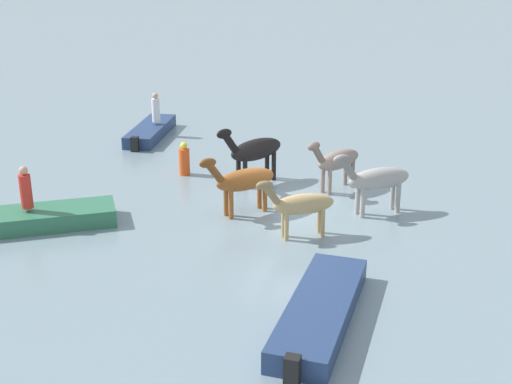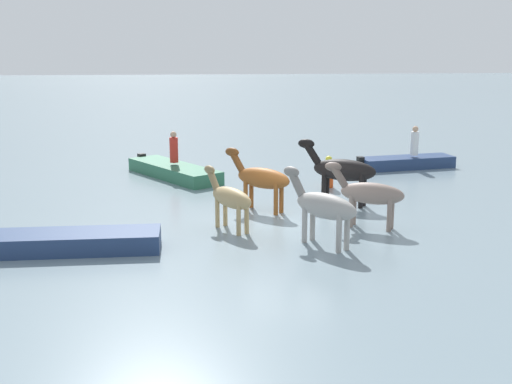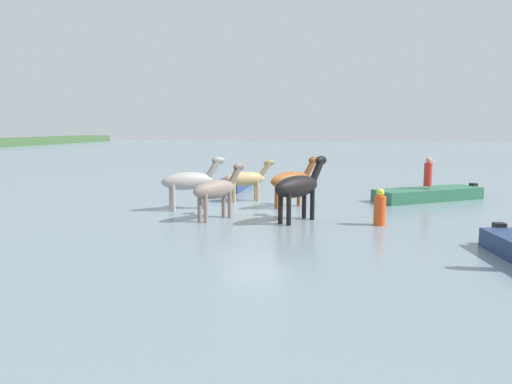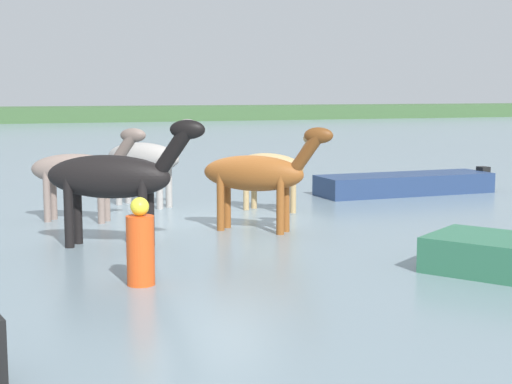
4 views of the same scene
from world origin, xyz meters
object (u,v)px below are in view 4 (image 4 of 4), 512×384
at_px(horse_rear_stallion, 146,158).
at_px(horse_chestnut_trailing, 80,170).
at_px(boat_tender_starboard, 406,187).
at_px(horse_gray_outer, 114,177).
at_px(horse_lead, 258,174).
at_px(buoy_channel_marker, 140,246).
at_px(horse_dun_straggler, 272,167).

distance_m(horse_rear_stallion, horse_chestnut_trailing, 2.17).
xyz_separation_m(horse_rear_stallion, boat_tender_starboard, (6.35, -0.11, -0.88)).
distance_m(horse_gray_outer, boat_tender_starboard, 8.78).
bearing_deg(horse_gray_outer, horse_lead, 42.47).
bearing_deg(buoy_channel_marker, horse_rear_stallion, 77.40).
bearing_deg(buoy_channel_marker, boat_tender_starboard, 39.90).
bearing_deg(boat_tender_starboard, horse_chestnut_trailing, 9.09).
relative_size(horse_chestnut_trailing, boat_tender_starboard, 0.47).
relative_size(horse_rear_stallion, horse_gray_outer, 0.88).
bearing_deg(horse_rear_stallion, horse_chestnut_trailing, -84.78).
distance_m(horse_dun_straggler, horse_gray_outer, 4.46).
relative_size(horse_gray_outer, horse_chestnut_trailing, 1.13).
height_order(horse_dun_straggler, horse_rear_stallion, horse_rear_stallion).
bearing_deg(horse_lead, boat_tender_starboard, 74.78).
bearing_deg(horse_dun_straggler, horse_chestnut_trailing, -124.67).
bearing_deg(buoy_channel_marker, horse_gray_outer, 87.64).
distance_m(horse_dun_straggler, boat_tender_starboard, 4.40).
height_order(horse_rear_stallion, horse_chestnut_trailing, horse_rear_stallion).
height_order(horse_lead, horse_gray_outer, horse_gray_outer).
distance_m(horse_lead, horse_gray_outer, 2.67).
bearing_deg(horse_dun_straggler, horse_rear_stallion, -158.07).
bearing_deg(horse_rear_stallion, horse_gray_outer, -56.48).
xyz_separation_m(horse_rear_stallion, horse_gray_outer, (-1.39, -4.15, 0.07)).
distance_m(horse_lead, horse_rear_stallion, 3.81).
distance_m(horse_lead, buoy_channel_marker, 4.12).
relative_size(horse_lead, horse_chestnut_trailing, 0.95).
distance_m(horse_lead, horse_chestnut_trailing, 3.52).
distance_m(horse_gray_outer, horse_chestnut_trailing, 2.67).
bearing_deg(horse_dun_straggler, horse_gray_outer, -88.12).
relative_size(horse_lead, horse_gray_outer, 0.84).
xyz_separation_m(horse_chestnut_trailing, boat_tender_starboard, (7.93, 1.38, -0.82)).
bearing_deg(horse_rear_stallion, boat_tender_starboard, 50.98).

